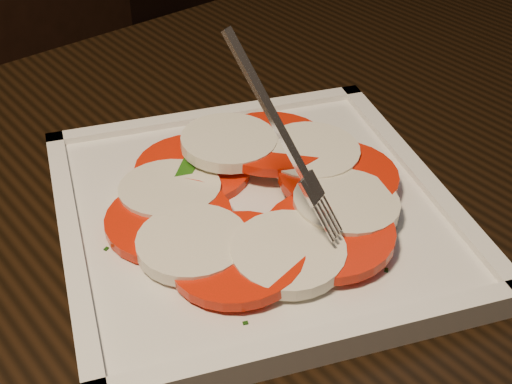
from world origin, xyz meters
name	(u,v)px	position (x,y,z in m)	size (l,w,h in m)	color
table	(295,299)	(-0.19, 0.08, 0.65)	(1.25, 0.88, 0.75)	black
chair	(70,87)	(-0.13, 0.78, 0.53)	(0.51, 0.51, 0.93)	black
plate	(256,215)	(-0.23, 0.09, 0.76)	(0.30, 0.30, 0.01)	white
caprese_salad	(256,196)	(-0.23, 0.09, 0.78)	(0.23, 0.23, 0.03)	red
fork	(268,132)	(-0.24, 0.06, 0.86)	(0.04, 0.09, 0.14)	white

